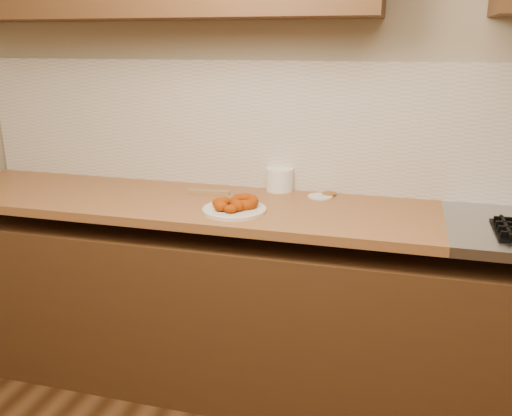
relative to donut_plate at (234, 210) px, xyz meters
name	(u,v)px	position (x,y,z in m)	size (l,w,h in m)	color
wall_back	(335,95)	(0.35, 0.43, 0.44)	(4.00, 0.02, 2.70)	tan
base_cabinet	(317,319)	(0.35, 0.12, -0.52)	(3.60, 0.60, 0.77)	#472B13
butcher_block	(178,203)	(-0.30, 0.12, -0.03)	(2.30, 0.62, 0.04)	olive
backsplash	(333,129)	(0.35, 0.41, 0.29)	(3.60, 0.02, 0.60)	beige
donut_plate	(234,210)	(0.00, 0.00, 0.00)	(0.27, 0.27, 0.02)	silver
ring_donut	(244,202)	(0.03, 0.03, 0.03)	(0.13, 0.13, 0.04)	#9D3700
fried_dough_chunks	(227,204)	(-0.03, -0.02, 0.03)	(0.16, 0.18, 0.05)	#9D3700
plastic_tub	(280,179)	(0.11, 0.38, 0.05)	(0.13, 0.13, 0.11)	white
tub_lid	(320,197)	(0.31, 0.31, 0.00)	(0.11, 0.11, 0.01)	silver
brass_jar_lid	(329,194)	(0.35, 0.36, 0.00)	(0.07, 0.07, 0.01)	#A2732C
wooden_utensil	(208,192)	(-0.20, 0.24, 0.00)	(0.20, 0.02, 0.02)	olive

